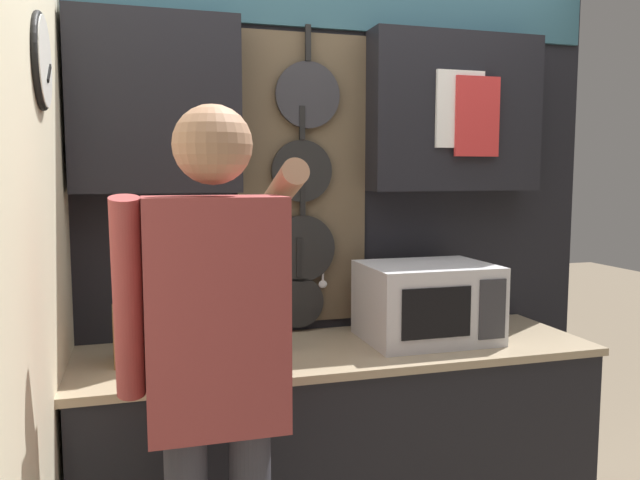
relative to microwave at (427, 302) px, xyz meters
name	(u,v)px	position (x,y,z in m)	size (l,w,h in m)	color
base_cabinet_counter	(339,457)	(-0.38, -0.01, -0.61)	(1.99, 0.63, 0.90)	black
back_wall_unit	(322,197)	(-0.36, 0.27, 0.42)	(2.56, 0.23, 2.42)	black
side_wall	(37,300)	(-1.39, -0.41, 0.17)	(0.07, 1.60, 2.42)	beige
microwave	(427,302)	(0.00, 0.00, 0.00)	(0.51, 0.40, 0.31)	silver
knife_block	(129,334)	(-1.16, 0.00, -0.05)	(0.12, 0.16, 0.27)	brown
utensil_crock	(273,328)	(-0.64, 0.00, -0.06)	(0.11, 0.11, 0.33)	white
person	(216,360)	(-0.92, -0.56, 0.00)	(0.54, 0.67, 1.76)	#383842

